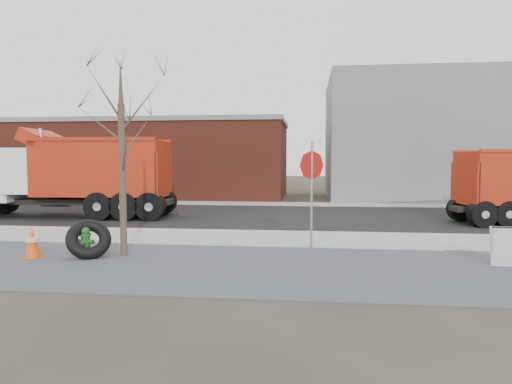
# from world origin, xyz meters

# --- Properties ---
(ground) EXTENTS (120.00, 120.00, 0.00)m
(ground) POSITION_xyz_m (0.00, 0.00, 0.00)
(ground) COLOR #383328
(ground) RESTS_ON ground
(gravel_verge) EXTENTS (60.00, 5.00, 0.03)m
(gravel_verge) POSITION_xyz_m (0.00, -3.50, 0.01)
(gravel_verge) COLOR slate
(gravel_verge) RESTS_ON ground
(sidewalk) EXTENTS (60.00, 2.50, 0.06)m
(sidewalk) POSITION_xyz_m (0.00, 0.25, 0.03)
(sidewalk) COLOR #9E9B93
(sidewalk) RESTS_ON ground
(curb) EXTENTS (60.00, 0.15, 0.11)m
(curb) POSITION_xyz_m (0.00, 1.55, 0.06)
(curb) COLOR #9E9B93
(curb) RESTS_ON ground
(road) EXTENTS (60.00, 9.40, 0.02)m
(road) POSITION_xyz_m (0.00, 6.30, 0.01)
(road) COLOR black
(road) RESTS_ON ground
(far_sidewalk) EXTENTS (60.00, 2.00, 0.06)m
(far_sidewalk) POSITION_xyz_m (0.00, 12.00, 0.03)
(far_sidewalk) COLOR #9E9B93
(far_sidewalk) RESTS_ON ground
(building_grey) EXTENTS (12.00, 10.00, 8.00)m
(building_grey) POSITION_xyz_m (9.00, 18.00, 4.00)
(building_grey) COLOR gray
(building_grey) RESTS_ON ground
(building_brick) EXTENTS (20.20, 8.20, 5.30)m
(building_brick) POSITION_xyz_m (-10.00, 17.00, 2.65)
(building_brick) COLOR maroon
(building_brick) RESTS_ON ground
(bare_tree) EXTENTS (3.20, 3.20, 5.20)m
(bare_tree) POSITION_xyz_m (-3.20, -2.60, 3.30)
(bare_tree) COLOR #382D23
(bare_tree) RESTS_ON ground
(fire_hydrant) EXTENTS (0.47, 0.46, 0.83)m
(fire_hydrant) POSITION_xyz_m (-4.14, -2.84, 0.38)
(fire_hydrant) COLOR #2A6827
(fire_hydrant) RESTS_ON ground
(truck_tire) EXTENTS (1.45, 1.37, 1.10)m
(truck_tire) POSITION_xyz_m (-4.01, -2.92, 0.50)
(truck_tire) COLOR black
(truck_tire) RESTS_ON ground
(stop_sign) EXTENTS (0.68, 0.53, 3.06)m
(stop_sign) POSITION_xyz_m (1.73, -1.24, 2.07)
(stop_sign) COLOR gray
(stop_sign) RESTS_ON ground
(sandwich_board) EXTENTS (0.72, 0.50, 0.95)m
(sandwich_board) POSITION_xyz_m (6.32, -2.79, 0.50)
(sandwich_board) COLOR silver
(sandwich_board) RESTS_ON ground
(traffic_cone_far) EXTENTS (0.42, 0.42, 0.81)m
(traffic_cone_far) POSITION_xyz_m (-5.45, -3.12, 0.40)
(traffic_cone_far) COLOR #FF4E08
(traffic_cone_far) RESTS_ON ground
(dump_truck_red_b) EXTENTS (9.29, 3.20, 3.86)m
(dump_truck_red_b) POSITION_xyz_m (-8.58, 5.10, 1.96)
(dump_truck_red_b) COLOR black
(dump_truck_red_b) RESTS_ON ground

